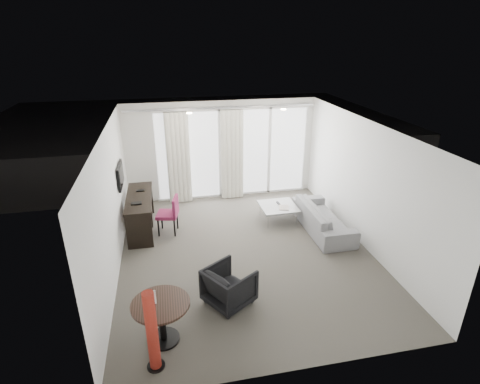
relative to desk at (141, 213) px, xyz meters
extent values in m
cube|color=#47433C|center=(2.12, -1.42, -0.41)|extent=(5.00, 6.00, 0.00)
cube|color=white|center=(2.12, -1.42, 2.19)|extent=(5.00, 6.00, 0.00)
cube|color=silver|center=(-0.38, -1.42, 0.89)|extent=(0.00, 6.00, 2.60)
cube|color=silver|center=(4.62, -1.42, 0.89)|extent=(0.00, 6.00, 2.60)
cube|color=silver|center=(2.12, -4.42, 0.89)|extent=(5.00, 0.00, 2.60)
cylinder|color=#FFE0B2|center=(1.22, 0.18, 2.18)|extent=(0.12, 0.12, 0.02)
cylinder|color=#FFE0B2|center=(3.32, 0.18, 2.18)|extent=(0.12, 0.12, 0.02)
cylinder|color=maroon|center=(0.31, -3.98, 0.20)|extent=(0.30, 0.30, 1.23)
imported|color=black|center=(1.52, -2.88, -0.08)|extent=(0.98, 0.98, 0.65)
imported|color=slate|center=(4.05, -0.82, -0.12)|extent=(0.79, 2.02, 0.59)
cube|color=#4D4D50|center=(2.42, 3.08, -0.47)|extent=(5.60, 3.00, 0.12)
camera|label=1|loc=(0.67, -7.87, 3.77)|focal=28.00mm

